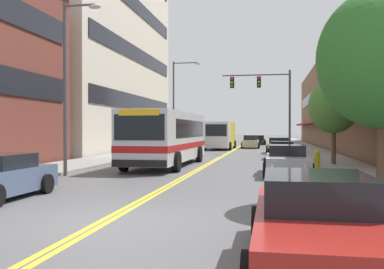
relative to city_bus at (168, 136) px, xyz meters
name	(u,v)px	position (x,y,z in m)	size (l,w,h in m)	color
ground_plane	(236,149)	(2.14, 22.21, -1.70)	(240.00, 240.00, 0.00)	#565659
sidewalk_left	(170,148)	(-5.09, 22.21, -1.63)	(3.46, 106.00, 0.14)	gray
sidewalk_right	(305,149)	(9.37, 22.21, -1.63)	(3.46, 106.00, 0.14)	gray
centre_line	(236,149)	(2.14, 22.21, -1.70)	(0.34, 106.00, 0.01)	yellow
office_tower_left	(81,10)	(-13.06, 16.73, 12.39)	(12.08, 25.46, 28.17)	beige
storefront_row_right	(366,99)	(15.33, 22.21, 3.51)	(9.10, 68.00, 10.42)	brown
city_bus	(168,136)	(0.00, 0.00, 0.00)	(2.96, 10.84, 3.00)	silver
car_white_parked_left_mid	(187,145)	(-2.17, 16.56, -1.08)	(2.18, 4.49, 1.35)	white
car_navy_parked_left_far	(172,147)	(-2.17, 10.32, -1.06)	(1.99, 4.66, 1.34)	#19234C
car_red_parked_right_foreground	(317,224)	(6.43, -17.23, -1.07)	(2.04, 4.89, 1.36)	maroon
car_champagne_parked_right_mid	(279,146)	(6.47, 14.05, -1.07)	(2.14, 4.42, 1.36)	beige
car_silver_parked_right_far	(287,161)	(6.49, -4.07, -1.07)	(2.08, 4.77, 1.35)	#B7B7BC
car_dark_grey_parked_right_end	(282,151)	(6.55, 6.33, -1.11)	(1.99, 4.14, 1.24)	#38383D
car_beige_moving_lead	(251,142)	(3.61, 24.24, -1.04)	(1.97, 4.18, 1.44)	#BCAD89
car_black_moving_second	(258,140)	(4.17, 35.56, -1.10)	(2.01, 4.65, 1.29)	black
box_truck	(221,135)	(0.61, 21.17, -0.17)	(2.75, 8.00, 2.86)	white
traffic_signal_mast	(267,95)	(5.49, 12.49, 3.25)	(5.70, 0.38, 6.99)	#47474C
street_lamp_left_near	(70,74)	(-2.94, -6.22, 2.80)	(1.77, 0.28, 7.63)	#47474C
street_lamp_left_far	(177,98)	(-2.80, 15.30, 3.32)	(2.68, 0.28, 8.42)	#47474C
street_tree_right_near	(382,59)	(8.71, -11.43, 2.26)	(3.45, 3.45, 5.73)	brown
street_tree_right_mid	(334,106)	(9.22, 1.01, 1.65)	(2.77, 2.77, 4.75)	brown
fire_hydrant	(317,159)	(8.08, -1.52, -1.13)	(0.35, 0.27, 0.87)	yellow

